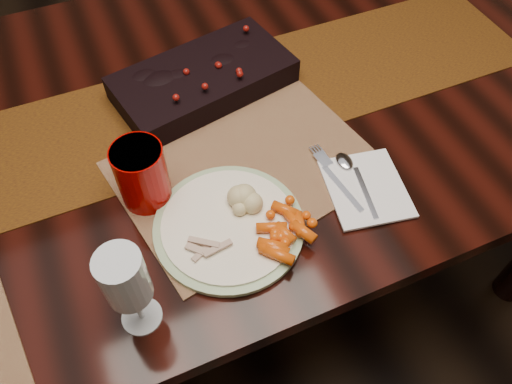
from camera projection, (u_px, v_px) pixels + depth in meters
name	position (u px, v px, depth m)	size (l,w,h in m)	color
floor	(224.00, 272.00, 1.65)	(5.00, 5.00, 0.00)	black
dining_table	(216.00, 208.00, 1.35)	(1.80, 1.00, 0.75)	black
table_runner	(202.00, 107.00, 1.04)	(1.50, 0.31, 0.00)	black
centerpiece	(203.00, 76.00, 1.04)	(0.37, 0.19, 0.07)	black
placemat_main	(246.00, 168.00, 0.95)	(0.46, 0.34, 0.00)	brown
dinner_plate	(229.00, 226.00, 0.86)	(0.26, 0.26, 0.01)	white
baby_carrots	(284.00, 231.00, 0.83)	(0.12, 0.10, 0.02)	#DA4D0A
mashed_potatoes	(240.00, 199.00, 0.86)	(0.07, 0.06, 0.04)	#E2D07F
turkey_shreds	(207.00, 246.00, 0.82)	(0.07, 0.06, 0.02)	tan
napkin	(366.00, 188.00, 0.91)	(0.14, 0.16, 0.01)	white
fork	(337.00, 181.00, 0.92)	(0.02, 0.15, 0.00)	silver
spoon	(359.00, 182.00, 0.91)	(0.03, 0.15, 0.00)	#AEAFB7
red_cup	(142.00, 175.00, 0.86)	(0.09, 0.09, 0.12)	#990200
wine_glass	(131.00, 292.00, 0.70)	(0.06, 0.06, 0.18)	silver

